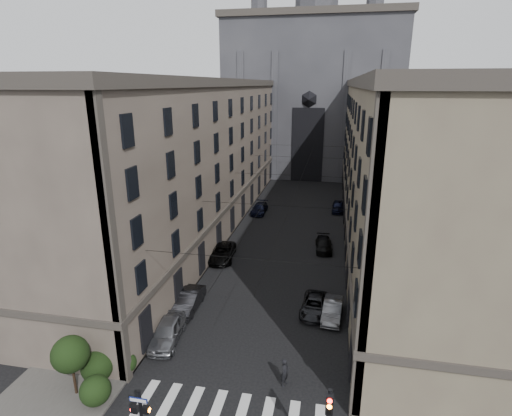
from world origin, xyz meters
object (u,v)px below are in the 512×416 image
Objects in this scene: car_left_midnear at (189,301)px; car_left_midfar at (222,252)px; gothic_tower at (313,86)px; car_left_near at (167,331)px; car_right_near at (333,310)px; car_left_far at (259,208)px; car_right_midfar at (324,245)px; pedestrian at (285,372)px; car_right_midnear at (314,305)px; car_right_far at (338,206)px.

car_left_midfar is at bearing 89.44° from car_left_midnear.
gothic_tower reaches higher than car_left_near.
car_left_midnear is 1.11× the size of car_right_near.
car_left_far is 1.08× the size of car_right_midfar.
car_left_near is 1.00× the size of car_left_far.
car_left_far is 2.60× the size of pedestrian.
car_right_midnear is 28.62m from car_right_far.
car_right_far is (1.93, 28.55, 0.14)m from car_right_midnear.
pedestrian reaches higher than car_right_midfar.
car_left_far is at bearing 114.41° from car_right_midnear.
gothic_tower is 52.74m from car_left_midfar.
gothic_tower is at bearing 81.37° from car_left_far.
pedestrian is at bearing -68.60° from car_left_midfar.
car_left_near is 1.08× the size of car_right_midfar.
car_left_midfar is 15.11m from car_right_near.
car_left_midnear is 0.97× the size of car_left_far.
car_left_far is at bearing -99.01° from gothic_tower.
car_left_near is 31.53m from car_left_far.
gothic_tower is 48.24m from car_right_midfar.
car_left_far reaches higher than car_right_near.
car_right_far is (12.36, 30.14, -0.00)m from car_left_midnear.
car_right_midfar is at bearing 99.45° from car_right_near.
car_left_near is 13.14m from car_right_near.
car_left_midnear reaches higher than car_right_midfar.
car_right_far is (11.41, 3.12, 0.07)m from car_left_far.
car_left_midfar is at bearing 144.14° from car_right_midnear.
car_left_far is at bearing 87.19° from car_left_midnear.
car_left_far is (0.95, 27.02, -0.07)m from car_left_midnear.
pedestrian is at bearing -94.73° from car_right_midnear.
car_right_midnear is 2.44× the size of pedestrian.
car_right_far is 2.42× the size of pedestrian.
car_right_midfar is (0.31, 13.40, 0.02)m from car_right_midnear.
gothic_tower is 12.78× the size of car_right_far.
gothic_tower reaches higher than car_right_midnear.
car_left_midfar is 2.94× the size of pedestrian.
car_right_far is (1.62, 15.15, 0.12)m from car_right_midfar.
gothic_tower is at bearing 98.17° from car_right_midnear.
car_left_midnear is at bearing 83.90° from car_left_near.
car_left_near is 12.06m from car_right_midnear.
car_right_far reaches higher than car_right_near.
car_left_midfar is 1.21× the size of car_right_far.
car_left_midnear is 27.04m from car_left_far.
car_right_midnear is (10.43, 1.59, -0.14)m from car_left_midnear.
car_right_near is (5.76, -58.77, -17.10)m from gothic_tower.
car_right_near is at bearing -89.23° from car_right_far.
car_left_midnear is (-6.16, -59.85, -17.02)m from gothic_tower.
car_left_near reaches higher than car_left_midfar.
car_left_near is at bearing -91.33° from car_left_far.
car_left_midnear reaches higher than car_left_far.
car_left_far reaches higher than car_right_midnear.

